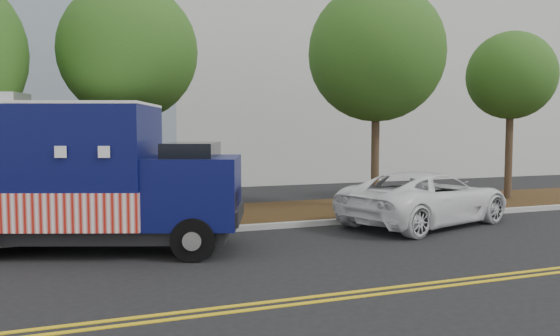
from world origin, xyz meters
name	(u,v)px	position (x,y,z in m)	size (l,w,h in m)	color
ground	(182,247)	(0.00, 0.00, 0.00)	(120.00, 120.00, 0.00)	black
curb	(172,233)	(0.00, 1.40, 0.07)	(120.00, 0.18, 0.15)	#9E9E99
mulch_strip	(159,220)	(0.00, 3.50, 0.07)	(120.00, 4.00, 0.15)	black
centerline_near	(236,306)	(0.00, -4.45, 0.01)	(120.00, 0.10, 0.01)	gold
centerline_far	(241,311)	(0.00, -4.70, 0.01)	(120.00, 0.10, 0.01)	gold
tree_b	(129,52)	(-0.79, 3.21, 4.74)	(3.71, 3.71, 6.60)	#38281C
tree_c	(376,53)	(6.85, 3.18, 5.07)	(4.36, 4.36, 7.26)	#38281C
tree_d	(511,76)	(12.55, 3.42, 4.57)	(3.14, 3.14, 6.17)	#38281C
sign_post	(101,189)	(-1.63, 1.68, 1.20)	(0.06, 0.06, 2.40)	#473828
food_truck	(76,180)	(-2.20, 0.48, 1.56)	(6.90, 4.41, 3.43)	black
white_car	(426,198)	(6.94, 0.52, 0.75)	(2.48, 5.38, 1.50)	white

